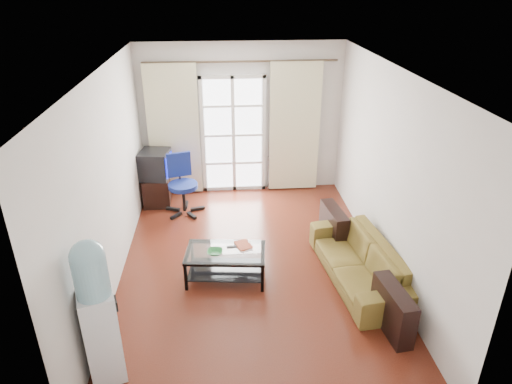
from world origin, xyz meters
TOP-DOWN VIEW (x-y plane):
  - floor at (0.00, 0.00)m, footprint 5.20×5.20m
  - ceiling at (0.00, 0.00)m, footprint 5.20×5.20m
  - wall_back at (0.00, 2.60)m, footprint 3.60×0.02m
  - wall_front at (0.00, -2.60)m, footprint 3.60×0.02m
  - wall_left at (-1.80, 0.00)m, footprint 0.02×5.20m
  - wall_right at (1.80, 0.00)m, footprint 0.02×5.20m
  - french_door at (-0.15, 2.54)m, footprint 1.16×0.06m
  - curtain_rod at (0.00, 2.50)m, footprint 3.30×0.04m
  - curtain_left at (-1.20, 2.48)m, footprint 0.90×0.07m
  - curtain_right at (0.95, 2.48)m, footprint 0.90×0.07m
  - radiator at (0.80, 2.50)m, footprint 0.64×0.12m
  - sofa at (1.38, -0.42)m, footprint 2.10×1.20m
  - coffee_table at (-0.37, -0.26)m, footprint 1.10×0.71m
  - bowl at (-0.51, -0.30)m, footprint 0.26×0.26m
  - book at (-0.22, -0.17)m, footprint 0.35×0.37m
  - remote at (-0.28, -0.15)m, footprint 0.14×0.05m
  - tv_stand at (-1.55, 2.15)m, footprint 0.49×0.71m
  - crt_tv at (-1.55, 2.09)m, footprint 0.59×0.59m
  - task_chair at (-1.05, 1.71)m, footprint 0.85×0.85m
  - water_cooler at (-1.60, -1.81)m, footprint 0.41×0.41m

SIDE VIEW (x-z plane):
  - floor at x=0.00m, z-range 0.00..0.00m
  - tv_stand at x=-1.55m, z-range 0.00..0.50m
  - coffee_table at x=-0.37m, z-range 0.06..0.48m
  - sofa at x=1.38m, z-range 0.00..0.56m
  - task_chair at x=-1.05m, z-range -0.21..0.81m
  - radiator at x=0.80m, z-range 0.01..0.65m
  - remote at x=-0.28m, z-range 0.42..0.44m
  - book at x=-0.22m, z-range 0.42..0.45m
  - bowl at x=-0.51m, z-range 0.42..0.47m
  - crt_tv at x=-1.55m, z-range 0.50..0.98m
  - water_cooler at x=-1.60m, z-range 0.04..1.64m
  - french_door at x=-0.15m, z-range 0.00..2.15m
  - curtain_left at x=-1.20m, z-range 0.02..2.38m
  - curtain_right at x=0.95m, z-range 0.02..2.38m
  - wall_back at x=0.00m, z-range 0.00..2.70m
  - wall_front at x=0.00m, z-range 0.00..2.70m
  - wall_left at x=-1.80m, z-range 0.00..2.70m
  - wall_right at x=1.80m, z-range 0.00..2.70m
  - curtain_rod at x=0.00m, z-range 2.36..2.40m
  - ceiling at x=0.00m, z-range 2.70..2.70m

